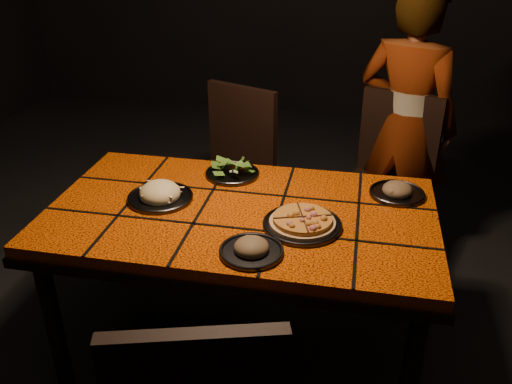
% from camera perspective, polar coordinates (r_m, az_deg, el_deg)
% --- Properties ---
extents(room_shell, '(6.04, 7.04, 3.08)m').
position_cam_1_polar(room_shell, '(1.99, -1.89, 17.28)').
color(room_shell, black).
rests_on(room_shell, ground).
extents(dining_table, '(1.62, 0.92, 0.75)m').
position_cam_1_polar(dining_table, '(2.29, -1.58, -3.56)').
color(dining_table, '#D54C06').
rests_on(dining_table, ground).
extents(chair_far_left, '(0.58, 0.58, 0.99)m').
position_cam_1_polar(chair_far_left, '(3.12, -2.59, 3.12)').
color(chair_far_left, black).
rests_on(chair_far_left, ground).
extents(chair_far_right, '(0.56, 0.56, 0.99)m').
position_cam_1_polar(chair_far_right, '(3.11, 13.93, 2.20)').
color(chair_far_right, black).
rests_on(chair_far_right, ground).
extents(diner, '(0.67, 0.57, 1.57)m').
position_cam_1_polar(diner, '(3.16, 15.44, 6.76)').
color(diner, brown).
rests_on(diner, ground).
extents(plate_pizza, '(0.33, 0.33, 0.04)m').
position_cam_1_polar(plate_pizza, '(2.13, 4.90, -3.24)').
color(plate_pizza, '#333338').
rests_on(plate_pizza, dining_table).
extents(plate_pasta, '(0.28, 0.28, 0.09)m').
position_cam_1_polar(plate_pasta, '(2.35, -10.06, -0.25)').
color(plate_pasta, '#333338').
rests_on(plate_pasta, dining_table).
extents(plate_salad, '(0.25, 0.25, 0.07)m').
position_cam_1_polar(plate_salad, '(2.53, -2.52, 2.29)').
color(plate_salad, '#333338').
rests_on(plate_salad, dining_table).
extents(plate_mushroom_a, '(0.24, 0.24, 0.08)m').
position_cam_1_polar(plate_mushroom_a, '(1.96, -0.48, -5.97)').
color(plate_mushroom_a, '#333338').
rests_on(plate_mushroom_a, dining_table).
extents(plate_mushroom_b, '(0.24, 0.24, 0.08)m').
position_cam_1_polar(plate_mushroom_b, '(2.43, 14.65, 0.12)').
color(plate_mushroom_b, '#333338').
rests_on(plate_mushroom_b, dining_table).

